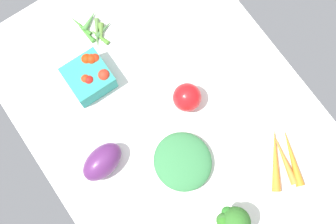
{
  "coord_description": "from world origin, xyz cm",
  "views": [
    {
      "loc": [
        -25.03,
        17.32,
        126.04
      ],
      "look_at": [
        0.0,
        0.0,
        4.0
      ],
      "focal_mm": 47.71,
      "sensor_mm": 36.0,
      "label": 1
    }
  ],
  "objects_px": {
    "carrot_bunch": "(283,158)",
    "leafy_greens_clump": "(183,161)",
    "bell_pepper_red": "(187,97)",
    "berry_basket": "(89,76)",
    "broccoli_head": "(233,222)",
    "okra_pile": "(94,30)",
    "eggplant": "(102,162)"
  },
  "relations": [
    {
      "from": "leafy_greens_clump",
      "to": "eggplant",
      "type": "xyz_separation_m",
      "value": [
        0.12,
        0.18,
        0.02
      ]
    },
    {
      "from": "berry_basket",
      "to": "bell_pepper_red",
      "type": "bearing_deg",
      "value": -137.33
    },
    {
      "from": "berry_basket",
      "to": "eggplant",
      "type": "bearing_deg",
      "value": 155.99
    },
    {
      "from": "carrot_bunch",
      "to": "leafy_greens_clump",
      "type": "height_order",
      "value": "leafy_greens_clump"
    },
    {
      "from": "bell_pepper_red",
      "to": "eggplant",
      "type": "relative_size",
      "value": 0.67
    },
    {
      "from": "carrot_bunch",
      "to": "leafy_greens_clump",
      "type": "distance_m",
      "value": 0.28
    },
    {
      "from": "berry_basket",
      "to": "okra_pile",
      "type": "xyz_separation_m",
      "value": [
        0.13,
        -0.09,
        -0.03
      ]
    },
    {
      "from": "bell_pepper_red",
      "to": "okra_pile",
      "type": "bearing_deg",
      "value": 16.61
    },
    {
      "from": "bell_pepper_red",
      "to": "berry_basket",
      "type": "relative_size",
      "value": 0.71
    },
    {
      "from": "carrot_bunch",
      "to": "broccoli_head",
      "type": "distance_m",
      "value": 0.24
    },
    {
      "from": "broccoli_head",
      "to": "eggplant",
      "type": "height_order",
      "value": "broccoli_head"
    },
    {
      "from": "carrot_bunch",
      "to": "eggplant",
      "type": "relative_size",
      "value": 1.46
    },
    {
      "from": "carrot_bunch",
      "to": "leafy_greens_clump",
      "type": "xyz_separation_m",
      "value": [
        0.15,
        0.24,
        0.01
      ]
    },
    {
      "from": "leafy_greens_clump",
      "to": "okra_pile",
      "type": "distance_m",
      "value": 0.47
    },
    {
      "from": "bell_pepper_red",
      "to": "okra_pile",
      "type": "distance_m",
      "value": 0.35
    },
    {
      "from": "carrot_bunch",
      "to": "leafy_greens_clump",
      "type": "bearing_deg",
      "value": 57.54
    },
    {
      "from": "carrot_bunch",
      "to": "eggplant",
      "type": "height_order",
      "value": "eggplant"
    },
    {
      "from": "carrot_bunch",
      "to": "broccoli_head",
      "type": "relative_size",
      "value": 1.5
    },
    {
      "from": "bell_pepper_red",
      "to": "berry_basket",
      "type": "xyz_separation_m",
      "value": [
        0.21,
        0.19,
        -0.0
      ]
    },
    {
      "from": "okra_pile",
      "to": "berry_basket",
      "type": "bearing_deg",
      "value": 143.98
    },
    {
      "from": "berry_basket",
      "to": "eggplant",
      "type": "height_order",
      "value": "berry_basket"
    },
    {
      "from": "broccoli_head",
      "to": "berry_basket",
      "type": "xyz_separation_m",
      "value": [
        0.55,
        0.09,
        -0.04
      ]
    },
    {
      "from": "leafy_greens_clump",
      "to": "bell_pepper_red",
      "type": "distance_m",
      "value": 0.18
    },
    {
      "from": "broccoli_head",
      "to": "eggplant",
      "type": "xyz_separation_m",
      "value": [
        0.32,
        0.19,
        -0.04
      ]
    },
    {
      "from": "okra_pile",
      "to": "bell_pepper_red",
      "type": "bearing_deg",
      "value": -163.39
    },
    {
      "from": "okra_pile",
      "to": "eggplant",
      "type": "distance_m",
      "value": 0.4
    },
    {
      "from": "berry_basket",
      "to": "broccoli_head",
      "type": "bearing_deg",
      "value": -170.53
    },
    {
      "from": "leafy_greens_clump",
      "to": "broccoli_head",
      "type": "height_order",
      "value": "broccoli_head"
    },
    {
      "from": "broccoli_head",
      "to": "berry_basket",
      "type": "relative_size",
      "value": 1.03
    },
    {
      "from": "bell_pepper_red",
      "to": "broccoli_head",
      "type": "bearing_deg",
      "value": 163.66
    },
    {
      "from": "broccoli_head",
      "to": "berry_basket",
      "type": "height_order",
      "value": "broccoli_head"
    },
    {
      "from": "carrot_bunch",
      "to": "bell_pepper_red",
      "type": "xyz_separation_m",
      "value": [
        0.29,
        0.12,
        0.03
      ]
    }
  ]
}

